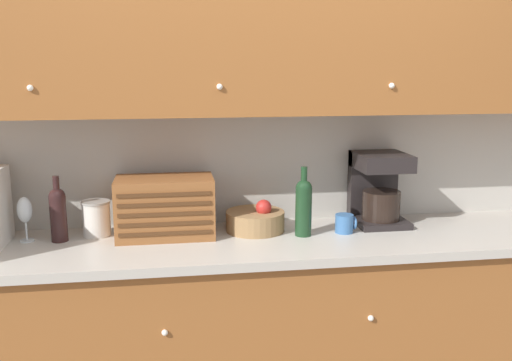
{
  "coord_description": "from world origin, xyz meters",
  "views": [
    {
      "loc": [
        -0.4,
        -2.8,
        1.71
      ],
      "look_at": [
        0.0,
        -0.21,
        1.18
      ],
      "focal_mm": 40.0,
      "sensor_mm": 36.0,
      "label": 1
    }
  ],
  "objects_px": {
    "wine_glass": "(25,211)",
    "coffee_maker": "(378,188)",
    "storage_canister": "(96,218)",
    "wine_bottle": "(304,205)",
    "fruit_basket": "(256,220)",
    "mug": "(345,223)",
    "second_wine_bottle": "(58,212)",
    "bread_box": "(165,207)"
  },
  "relations": [
    {
      "from": "wine_glass",
      "to": "coffee_maker",
      "type": "height_order",
      "value": "coffee_maker"
    },
    {
      "from": "coffee_maker",
      "to": "storage_canister",
      "type": "bearing_deg",
      "value": -179.39
    },
    {
      "from": "wine_bottle",
      "to": "coffee_maker",
      "type": "bearing_deg",
      "value": 20.72
    },
    {
      "from": "fruit_basket",
      "to": "coffee_maker",
      "type": "bearing_deg",
      "value": 4.6
    },
    {
      "from": "wine_bottle",
      "to": "coffee_maker",
      "type": "distance_m",
      "value": 0.45
    },
    {
      "from": "fruit_basket",
      "to": "mug",
      "type": "xyz_separation_m",
      "value": [
        0.41,
        -0.09,
        -0.01
      ]
    },
    {
      "from": "storage_canister",
      "to": "wine_bottle",
      "type": "xyz_separation_m",
      "value": [
        0.95,
        -0.14,
        0.06
      ]
    },
    {
      "from": "storage_canister",
      "to": "second_wine_bottle",
      "type": "bearing_deg",
      "value": -158.33
    },
    {
      "from": "bread_box",
      "to": "coffee_maker",
      "type": "relative_size",
      "value": 1.25
    },
    {
      "from": "storage_canister",
      "to": "wine_bottle",
      "type": "height_order",
      "value": "wine_bottle"
    },
    {
      "from": "wine_glass",
      "to": "coffee_maker",
      "type": "relative_size",
      "value": 0.58
    },
    {
      "from": "wine_bottle",
      "to": "coffee_maker",
      "type": "height_order",
      "value": "coffee_maker"
    },
    {
      "from": "coffee_maker",
      "to": "bread_box",
      "type": "bearing_deg",
      "value": -176.1
    },
    {
      "from": "wine_glass",
      "to": "storage_canister",
      "type": "height_order",
      "value": "wine_glass"
    },
    {
      "from": "second_wine_bottle",
      "to": "fruit_basket",
      "type": "xyz_separation_m",
      "value": [
        0.9,
        0.03,
        -0.08
      ]
    },
    {
      "from": "wine_glass",
      "to": "wine_bottle",
      "type": "height_order",
      "value": "wine_bottle"
    },
    {
      "from": "mug",
      "to": "second_wine_bottle",
      "type": "bearing_deg",
      "value": 177.04
    },
    {
      "from": "wine_glass",
      "to": "mug",
      "type": "height_order",
      "value": "wine_glass"
    },
    {
      "from": "bread_box",
      "to": "coffee_maker",
      "type": "height_order",
      "value": "coffee_maker"
    },
    {
      "from": "fruit_basket",
      "to": "coffee_maker",
      "type": "relative_size",
      "value": 0.79
    },
    {
      "from": "storage_canister",
      "to": "fruit_basket",
      "type": "height_order",
      "value": "storage_canister"
    },
    {
      "from": "second_wine_bottle",
      "to": "coffee_maker",
      "type": "height_order",
      "value": "coffee_maker"
    },
    {
      "from": "bread_box",
      "to": "mug",
      "type": "distance_m",
      "value": 0.85
    },
    {
      "from": "second_wine_bottle",
      "to": "bread_box",
      "type": "height_order",
      "value": "second_wine_bottle"
    },
    {
      "from": "storage_canister",
      "to": "coffee_maker",
      "type": "relative_size",
      "value": 0.46
    },
    {
      "from": "second_wine_bottle",
      "to": "wine_bottle",
      "type": "relative_size",
      "value": 0.92
    },
    {
      "from": "second_wine_bottle",
      "to": "wine_bottle",
      "type": "bearing_deg",
      "value": -4.24
    },
    {
      "from": "bread_box",
      "to": "fruit_basket",
      "type": "bearing_deg",
      "value": 2.87
    },
    {
      "from": "mug",
      "to": "bread_box",
      "type": "bearing_deg",
      "value": 175.04
    },
    {
      "from": "storage_canister",
      "to": "fruit_basket",
      "type": "bearing_deg",
      "value": -2.75
    },
    {
      "from": "bread_box",
      "to": "fruit_basket",
      "type": "xyz_separation_m",
      "value": [
        0.43,
        0.02,
        -0.09
      ]
    },
    {
      "from": "second_wine_bottle",
      "to": "wine_bottle",
      "type": "xyz_separation_m",
      "value": [
        1.11,
        -0.08,
        0.01
      ]
    },
    {
      "from": "second_wine_bottle",
      "to": "wine_bottle",
      "type": "distance_m",
      "value": 1.11
    },
    {
      "from": "wine_glass",
      "to": "bread_box",
      "type": "distance_m",
      "value": 0.62
    },
    {
      "from": "storage_canister",
      "to": "mug",
      "type": "xyz_separation_m",
      "value": [
        1.16,
        -0.13,
        -0.04
      ]
    },
    {
      "from": "bread_box",
      "to": "storage_canister",
      "type": "bearing_deg",
      "value": 169.73
    },
    {
      "from": "bread_box",
      "to": "wine_bottle",
      "type": "height_order",
      "value": "wine_bottle"
    },
    {
      "from": "wine_glass",
      "to": "mug",
      "type": "xyz_separation_m",
      "value": [
        1.46,
        -0.09,
        -0.1
      ]
    },
    {
      "from": "storage_canister",
      "to": "bread_box",
      "type": "xyz_separation_m",
      "value": [
        0.32,
        -0.06,
        0.06
      ]
    },
    {
      "from": "storage_canister",
      "to": "wine_bottle",
      "type": "bearing_deg",
      "value": -8.64
    },
    {
      "from": "second_wine_bottle",
      "to": "mug",
      "type": "relative_size",
      "value": 3.06
    },
    {
      "from": "wine_glass",
      "to": "mug",
      "type": "bearing_deg",
      "value": -3.44
    }
  ]
}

